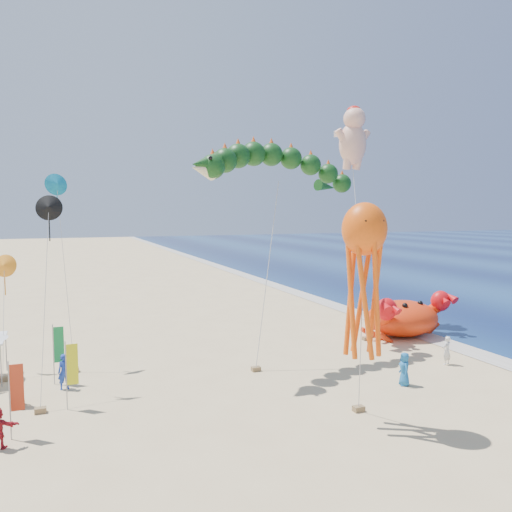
{
  "coord_description": "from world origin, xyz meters",
  "views": [
    {
      "loc": [
        -12.72,
        -24.89,
        9.07
      ],
      "look_at": [
        -2.0,
        2.0,
        6.5
      ],
      "focal_mm": 35.0,
      "sensor_mm": 36.0,
      "label": 1
    }
  ],
  "objects_px": {
    "dragon_kite": "(276,172)",
    "octopus_kite": "(364,268)",
    "cherub_kite": "(353,136)",
    "crab_inflatable": "(403,317)"
  },
  "relations": [
    {
      "from": "cherub_kite",
      "to": "dragon_kite",
      "type": "bearing_deg",
      "value": -142.91
    },
    {
      "from": "crab_inflatable",
      "to": "octopus_kite",
      "type": "relative_size",
      "value": 0.78
    },
    {
      "from": "crab_inflatable",
      "to": "dragon_kite",
      "type": "relative_size",
      "value": 0.58
    },
    {
      "from": "cherub_kite",
      "to": "octopus_kite",
      "type": "distance_m",
      "value": 22.37
    },
    {
      "from": "dragon_kite",
      "to": "cherub_kite",
      "type": "distance_m",
      "value": 13.46
    },
    {
      "from": "dragon_kite",
      "to": "octopus_kite",
      "type": "distance_m",
      "value": 10.99
    },
    {
      "from": "dragon_kite",
      "to": "octopus_kite",
      "type": "relative_size",
      "value": 1.35
    },
    {
      "from": "octopus_kite",
      "to": "cherub_kite",
      "type": "bearing_deg",
      "value": 58.84
    },
    {
      "from": "crab_inflatable",
      "to": "dragon_kite",
      "type": "bearing_deg",
      "value": -170.18
    },
    {
      "from": "octopus_kite",
      "to": "dragon_kite",
      "type": "bearing_deg",
      "value": 87.67
    }
  ]
}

